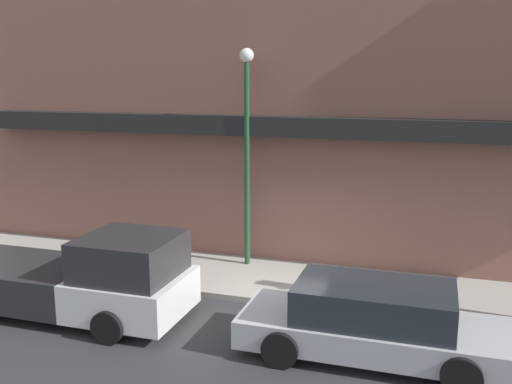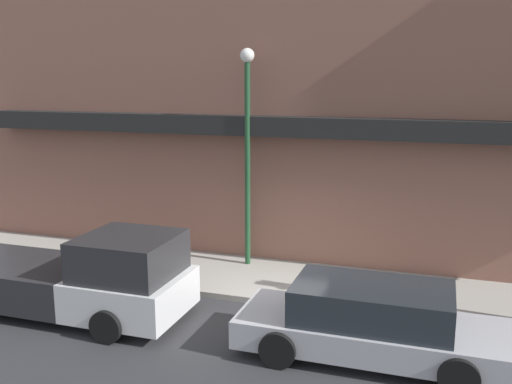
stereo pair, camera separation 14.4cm
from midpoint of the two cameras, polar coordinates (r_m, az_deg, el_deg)
ground_plane at (r=13.01m, az=1.11°, el=-11.27°), size 80.00×80.00×0.00m
sidewalk at (r=14.25m, az=2.81°, el=-8.90°), size 36.00×2.84×0.14m
building at (r=16.17m, az=5.86°, el=11.90°), size 19.80×3.80×10.95m
pickup_truck at (r=12.86m, az=-17.06°, el=-8.25°), size 5.55×2.24×1.85m
parked_car at (r=10.77m, az=11.85°, el=-12.64°), size 4.84×2.00×1.38m
fire_hydrant at (r=14.91m, az=-11.45°, el=-6.54°), size 0.20×0.20×0.68m
street_lamp at (r=14.57m, az=-0.58°, el=5.95°), size 0.36×0.36×5.59m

